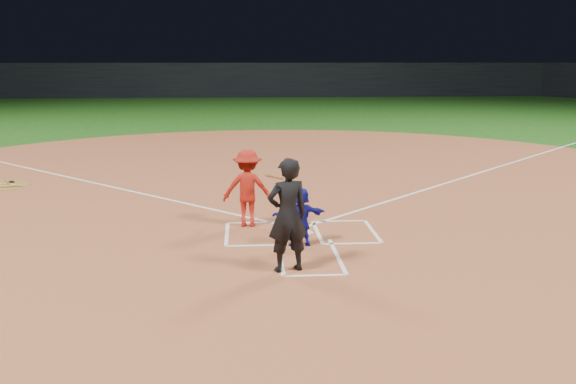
{
  "coord_description": "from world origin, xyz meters",
  "views": [
    {
      "loc": [
        -1.25,
        -13.36,
        3.75
      ],
      "look_at": [
        -0.3,
        -0.4,
        1.0
      ],
      "focal_mm": 40.0,
      "sensor_mm": 36.0,
      "label": 1
    }
  ],
  "objects": [
    {
      "name": "ground",
      "position": [
        0.0,
        0.0,
        0.0
      ],
      "size": [
        120.0,
        120.0,
        0.0
      ],
      "primitive_type": "plane",
      "color": "#174A12",
      "rests_on": "ground"
    },
    {
      "name": "home_plate",
      "position": [
        0.0,
        0.0,
        0.02
      ],
      "size": [
        0.6,
        0.6,
        0.02
      ],
      "primitive_type": "cylinder",
      "rotation": [
        0.0,
        0.0,
        3.14
      ],
      "color": "silver",
      "rests_on": "home_plate_dirt"
    },
    {
      "name": "chalk_markings",
      "position": [
        0.0,
        5.29,
        0.01
      ],
      "size": [
        28.35,
        17.32,
        0.01
      ],
      "color": "white",
      "rests_on": "home_plate_dirt"
    },
    {
      "name": "bat_weight_donut",
      "position": [
        -8.2,
        6.18,
        0.05
      ],
      "size": [
        0.19,
        0.19,
        0.05
      ],
      "primitive_type": "torus",
      "color": "black",
      "rests_on": "on_deck_circle"
    },
    {
      "name": "home_plate_dirt",
      "position": [
        0.0,
        6.0,
        0.01
      ],
      "size": [
        28.0,
        28.0,
        0.01
      ],
      "primitive_type": "cylinder",
      "color": "brown",
      "rests_on": "ground"
    },
    {
      "name": "on_deck_logo",
      "position": [
        -8.4,
        5.78,
        0.02
      ],
      "size": [
        0.8,
        0.8,
        0.0
      ],
      "primitive_type": "cylinder",
      "color": "gold",
      "rests_on": "on_deck_circle"
    },
    {
      "name": "on_deck_bat_a",
      "position": [
        -8.25,
        6.03,
        0.05
      ],
      "size": [
        0.43,
        0.78,
        0.06
      ],
      "primitive_type": "cylinder",
      "rotation": [
        1.57,
        0.0,
        0.45
      ],
      "color": "olive",
      "rests_on": "on_deck_circle"
    },
    {
      "name": "umpire",
      "position": [
        -0.46,
        -2.49,
        1.03
      ],
      "size": [
        0.85,
        0.68,
        2.03
      ],
      "primitive_type": "imported",
      "rotation": [
        0.0,
        0.0,
        3.44
      ],
      "color": "black",
      "rests_on": "home_plate_dirt"
    },
    {
      "name": "catcher",
      "position": [
        -0.09,
        -0.98,
        0.61
      ],
      "size": [
        1.17,
        0.62,
        1.21
      ],
      "primitive_type": "imported",
      "rotation": [
        0.0,
        0.0,
        3.39
      ],
      "color": "#13159C",
      "rests_on": "home_plate_dirt"
    },
    {
      "name": "stadium_wall_far",
      "position": [
        0.0,
        48.0,
        1.6
      ],
      "size": [
        80.0,
        1.2,
        3.2
      ],
      "primitive_type": "cube",
      "color": "black",
      "rests_on": "ground"
    },
    {
      "name": "batter_at_plate",
      "position": [
        -1.12,
        0.67,
        0.87
      ],
      "size": [
        1.43,
        0.9,
        1.72
      ],
      "color": "#A41B12",
      "rests_on": "home_plate_dirt"
    },
    {
      "name": "on_deck_bat_c",
      "position": [
        -8.1,
        5.48,
        0.05
      ],
      "size": [
        0.82,
        0.3,
        0.06
      ],
      "primitive_type": "cylinder",
      "rotation": [
        1.57,
        0.0,
        1.86
      ],
      "color": "#A2713B",
      "rests_on": "on_deck_circle"
    },
    {
      "name": "on_deck_circle",
      "position": [
        -8.4,
        5.78,
        0.02
      ],
      "size": [
        1.7,
        1.7,
        0.01
      ],
      "primitive_type": "cylinder",
      "color": "brown",
      "rests_on": "home_plate_dirt"
    }
  ]
}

